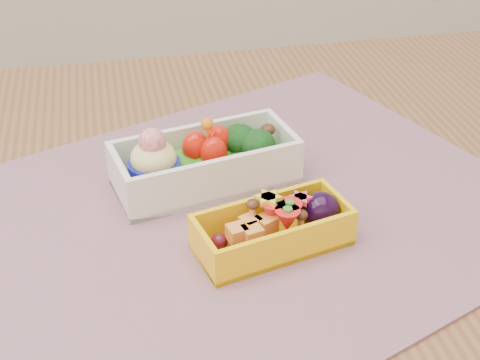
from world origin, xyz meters
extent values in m
cube|color=brown|center=(0.00, 0.00, 0.73)|extent=(1.20, 0.80, 0.04)
cylinder|color=brown|center=(0.54, 0.34, 0.35)|extent=(0.06, 0.06, 0.71)
cube|color=#A16F7D|center=(0.01, -0.02, 0.75)|extent=(0.71, 0.63, 0.00)
cube|color=white|center=(-0.01, 0.04, 0.78)|extent=(0.20, 0.12, 0.05)
ellipsoid|color=#50BA26|center=(-0.01, 0.04, 0.77)|extent=(0.19, 0.11, 0.02)
cylinder|color=#141E9C|center=(-0.07, 0.02, 0.78)|extent=(0.05, 0.05, 0.03)
sphere|color=red|center=(-0.07, 0.02, 0.82)|extent=(0.03, 0.03, 0.03)
ellipsoid|color=red|center=(-0.02, 0.05, 0.79)|extent=(0.03, 0.02, 0.04)
ellipsoid|color=red|center=(0.00, 0.03, 0.79)|extent=(0.03, 0.02, 0.04)
ellipsoid|color=red|center=(0.01, 0.05, 0.79)|extent=(0.03, 0.02, 0.04)
sphere|color=orange|center=(-0.01, 0.04, 0.82)|extent=(0.01, 0.01, 0.01)
ellipsoid|color=black|center=(0.03, 0.05, 0.79)|extent=(0.04, 0.04, 0.03)
ellipsoid|color=black|center=(0.05, 0.04, 0.79)|extent=(0.04, 0.04, 0.03)
ellipsoid|color=#3F2111|center=(0.06, 0.06, 0.80)|extent=(0.02, 0.02, 0.01)
cube|color=yellow|center=(0.03, -0.08, 0.77)|extent=(0.16, 0.10, 0.04)
ellipsoid|color=#56101F|center=(0.00, -0.09, 0.77)|extent=(0.08, 0.05, 0.02)
cube|color=orange|center=(0.01, -0.08, 0.78)|extent=(0.04, 0.04, 0.02)
cone|color=red|center=(0.03, -0.07, 0.79)|extent=(0.03, 0.03, 0.02)
cone|color=red|center=(0.05, -0.08, 0.79)|extent=(0.03, 0.03, 0.02)
cone|color=red|center=(0.04, -0.09, 0.79)|extent=(0.03, 0.03, 0.02)
cylinder|color=yellow|center=(0.03, -0.07, 0.80)|extent=(0.03, 0.03, 0.01)
cylinder|color=#E53F5B|center=(0.06, -0.07, 0.79)|extent=(0.02, 0.02, 0.01)
ellipsoid|color=#3F2111|center=(0.02, -0.07, 0.78)|extent=(0.01, 0.01, 0.01)
ellipsoid|color=#3F2111|center=(0.06, -0.09, 0.78)|extent=(0.01, 0.01, 0.01)
ellipsoid|color=black|center=(0.08, -0.07, 0.78)|extent=(0.04, 0.04, 0.04)
camera|label=1|loc=(-0.10, -0.57, 1.16)|focal=50.84mm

